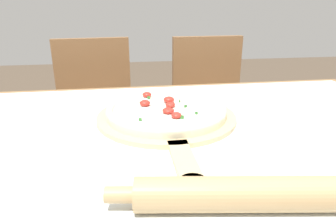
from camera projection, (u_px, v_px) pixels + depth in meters
dining_table at (187, 164)px, 0.81m from camera, size 1.48×0.90×0.74m
towel_cloth at (188, 129)px, 0.77m from camera, size 1.40×0.82×0.00m
pizza_peel at (167, 119)px, 0.82m from camera, size 0.38×0.55×0.01m
pizza at (166, 110)px, 0.83m from camera, size 0.33×0.33×0.04m
rolling_pin at (238, 194)px, 0.46m from camera, size 0.41×0.10×0.06m
chair_left at (97, 114)px, 1.54m from camera, size 0.44×0.44×0.89m
chair_right at (210, 109)px, 1.62m from camera, size 0.41×0.41×0.89m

